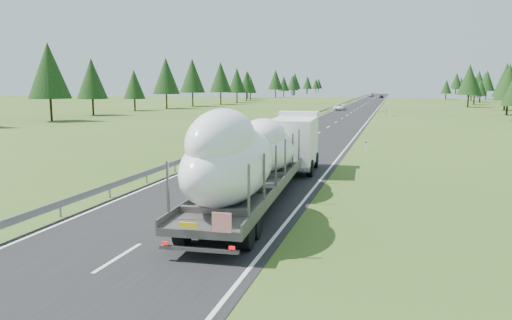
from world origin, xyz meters
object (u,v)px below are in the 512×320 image
(boat_truck, at_px, (260,152))
(distant_car_blue, at_px, (371,95))
(highway_sign, at_px, (387,106))
(distant_car_dark, at_px, (381,96))
(distant_van, at_px, (340,107))

(boat_truck, height_order, distant_car_blue, boat_truck)
(boat_truck, bearing_deg, highway_sign, 86.11)
(distant_car_dark, bearing_deg, highway_sign, -92.67)
(distant_van, bearing_deg, highway_sign, -58.34)
(highway_sign, bearing_deg, distant_car_blue, 93.88)
(highway_sign, bearing_deg, distant_car_dark, 92.15)
(highway_sign, xyz_separation_m, distant_van, (-10.65, 19.61, -1.10))
(boat_truck, xyz_separation_m, distant_car_dark, (0.15, 194.00, -1.82))
(boat_truck, bearing_deg, distant_van, 93.72)
(highway_sign, height_order, distant_van, highway_sign)
(highway_sign, distance_m, distant_car_blue, 144.69)
(highway_sign, bearing_deg, boat_truck, -93.89)
(boat_truck, height_order, distant_car_dark, boat_truck)
(boat_truck, distance_m, distant_van, 90.27)
(distant_van, height_order, distant_car_blue, distant_car_blue)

